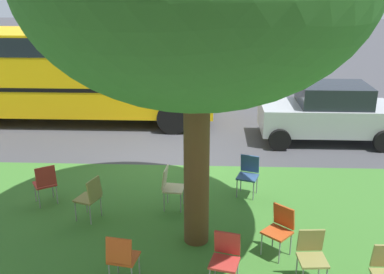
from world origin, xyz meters
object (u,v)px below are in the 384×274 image
Objects in this scene: chair_1 at (248,172)px; chair_6 at (122,256)px; chair_4 at (90,196)px; parked_car at (328,112)px; chair_5 at (170,185)px; chair_3 at (45,182)px; chair_2 at (225,256)px; chair_0 at (312,253)px; chair_7 at (280,227)px; school_bus at (51,66)px.

chair_6 is (2.14, 3.14, 0.00)m from chair_1.
chair_4 is 0.24× the size of parked_car.
chair_1 is 1.76m from chair_5.
chair_5 is (1.63, 0.68, 0.00)m from chair_1.
parked_car is (-6.70, -4.15, 0.32)m from chair_3.
chair_5 is (-2.58, 0.03, 0.00)m from chair_3.
chair_4 is at bearing -36.05° from chair_2.
chair_0 and chair_7 have the same top height.
chair_1 and chair_2 have the same top height.
chair_1 is 4.32m from parked_car.
chair_6 is 8.11m from parked_car.
chair_7 is 0.24× the size of parked_car.
chair_7 is at bearing -62.75° from chair_0.
chair_6 is 0.08× the size of school_bus.
chair_7 is at bearing 130.61° from school_bus.
chair_3 is at bearing -50.38° from chair_6.
chair_2 is at bearing 143.95° from chair_4.
chair_1 is at bearing -75.84° from chair_0.
chair_1 is at bearing -100.65° from chair_2.
parked_car reaches higher than chair_3.
chair_1 is 0.24× the size of parked_car.
chair_0 is 4.23m from chair_4.
chair_1 is 1.00× the size of chair_7.
chair_5 is at bearing 126.53° from school_bus.
chair_3 is at bearing -0.71° from chair_5.
chair_1 is 1.00× the size of chair_4.
chair_0 is at bearing -176.08° from chair_6.
school_bus reaches higher than chair_3.
chair_6 is at bearing 2.57° from chair_2.
chair_0 is 1.32m from chair_2.
chair_7 is at bearing 164.19° from chair_4.
chair_0 and chair_6 have the same top height.
chair_2 and chair_4 have the same top height.
chair_4 is (3.12, 1.21, 0.00)m from chair_1.
school_bus is (3.81, -8.30, 1.24)m from chair_6.
chair_5 is (-1.50, -0.54, 0.00)m from chair_4.
parked_car reaches higher than chair_4.
chair_2 is 1.00× the size of chair_5.
chair_0 is at bearing 155.11° from chair_3.
chair_3 is 1.22m from chair_4.
school_bus is at bearing -50.44° from chair_0.
chair_2 is 4.36m from chair_3.
chair_7 is at bearing 161.19° from chair_3.
chair_3 is at bearing 8.69° from chair_1.
chair_1 and chair_5 have the same top height.
chair_1 and chair_4 have the same top height.
chair_5 and chair_7 have the same top height.
school_bus is (8.44, -1.65, 0.92)m from parked_car.
chair_2 is 7.26m from parked_car.
parked_car reaches higher than chair_1.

